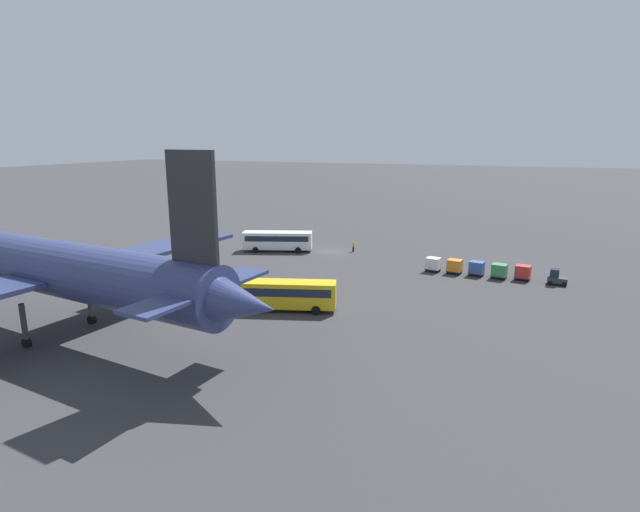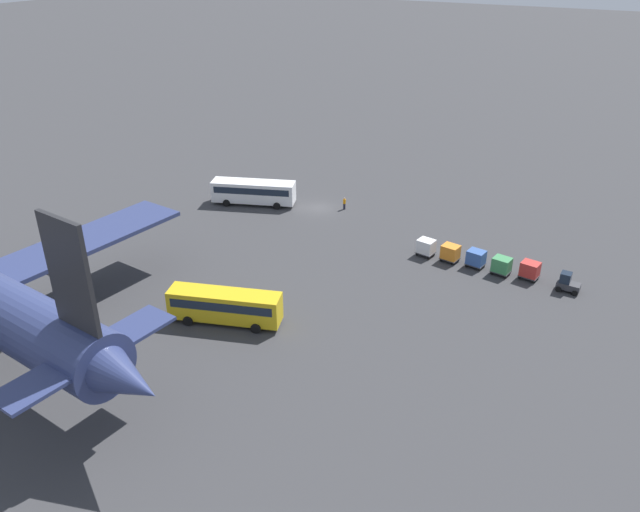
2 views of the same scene
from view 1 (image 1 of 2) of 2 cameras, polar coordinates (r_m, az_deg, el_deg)
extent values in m
plane|color=#38383A|center=(85.37, 1.50, 0.50)|extent=(600.00, 600.00, 0.00)
cylinder|color=navy|center=(55.83, -29.47, -0.84)|extent=(45.55, 10.44, 5.32)
cone|color=navy|center=(37.93, -9.52, -5.28)|extent=(7.41, 5.54, 4.78)
cube|color=navy|center=(61.89, -18.06, 0.85)|extent=(8.22, 21.34, 0.44)
cube|color=#262628|center=(38.86, -14.40, 5.41)|extent=(4.54, 0.87, 8.50)
cube|color=navy|center=(39.89, -13.40, -3.73)|extent=(4.72, 14.09, 0.28)
cylinder|color=#38383D|center=(61.25, -20.94, -1.12)|extent=(5.73, 3.52, 2.92)
cylinder|color=#38383D|center=(53.53, -30.71, -6.88)|extent=(0.50, 0.50, 4.25)
cylinder|color=black|center=(54.08, -30.50, -8.56)|extent=(0.95, 0.60, 0.90)
cylinder|color=#38383D|center=(57.04, -24.78, -5.06)|extent=(0.50, 0.50, 4.25)
cylinder|color=black|center=(57.55, -24.62, -6.64)|extent=(0.95, 0.60, 0.90)
cube|color=white|center=(85.74, -4.87, 1.81)|extent=(11.99, 6.73, 2.89)
cube|color=#192333|center=(85.64, -4.88, 2.14)|extent=(11.13, 6.44, 0.92)
cylinder|color=black|center=(85.10, -7.40, 0.70)|extent=(1.04, 0.63, 1.00)
cylinder|color=black|center=(87.99, -7.09, 1.12)|extent=(1.04, 0.63, 1.00)
cylinder|color=black|center=(84.21, -2.52, 0.66)|extent=(1.04, 0.63, 1.00)
cylinder|color=black|center=(87.12, -2.36, 1.09)|extent=(1.04, 0.63, 1.00)
cube|color=gold|center=(56.13, -3.89, -4.35)|extent=(11.38, 5.83, 2.89)
cube|color=#192333|center=(55.97, -3.89, -3.86)|extent=(10.54, 5.60, 0.93)
cylinder|color=black|center=(55.92, -7.58, -6.02)|extent=(1.04, 0.59, 1.00)
cylinder|color=black|center=(58.39, -7.04, -5.16)|extent=(1.04, 0.59, 1.00)
cylinder|color=black|center=(54.93, -0.48, -6.26)|extent=(1.04, 0.59, 1.00)
cylinder|color=black|center=(57.44, -0.25, -5.37)|extent=(1.04, 0.59, 1.00)
cube|color=#333338|center=(73.02, 25.48, -2.50)|extent=(2.44, 1.37, 0.70)
cube|color=#192333|center=(72.79, 25.22, -1.78)|extent=(1.12, 1.20, 1.10)
cylinder|color=black|center=(72.40, 24.80, -2.84)|extent=(0.61, 0.24, 0.60)
cylinder|color=black|center=(73.76, 24.80, -2.56)|extent=(0.61, 0.24, 0.60)
cylinder|color=black|center=(72.47, 26.12, -2.96)|extent=(0.61, 0.24, 0.60)
cylinder|color=black|center=(73.82, 26.10, -2.68)|extent=(0.61, 0.24, 0.60)
cylinder|color=#1E1E2D|center=(85.40, 3.82, 0.77)|extent=(0.32, 0.32, 0.85)
cylinder|color=orange|center=(85.24, 3.83, 1.26)|extent=(0.38, 0.38, 0.65)
sphere|color=tan|center=(85.15, 3.83, 1.56)|extent=(0.24, 0.24, 0.24)
cube|color=#38383D|center=(73.56, 22.13, -2.26)|extent=(2.24, 1.98, 0.10)
cube|color=#B72D28|center=(73.35, 22.18, -1.62)|extent=(2.13, 1.89, 1.60)
cylinder|color=black|center=(73.12, 21.44, -2.47)|extent=(0.37, 0.18, 0.36)
cylinder|color=black|center=(74.34, 21.62, -2.24)|extent=(0.37, 0.18, 0.36)
cylinder|color=black|center=(72.90, 22.61, -2.63)|extent=(0.37, 0.18, 0.36)
cylinder|color=black|center=(74.12, 22.77, -2.39)|extent=(0.37, 0.18, 0.36)
cube|color=#38383D|center=(73.16, 19.76, -2.14)|extent=(2.24, 1.98, 0.10)
cube|color=#38844C|center=(72.95, 19.81, -1.49)|extent=(2.13, 1.89, 1.60)
cylinder|color=black|center=(72.76, 19.05, -2.35)|extent=(0.37, 0.18, 0.36)
cylinder|color=black|center=(73.97, 19.28, -2.12)|extent=(0.37, 0.18, 0.36)
cylinder|color=black|center=(72.47, 20.22, -2.51)|extent=(0.37, 0.18, 0.36)
cylinder|color=black|center=(73.69, 20.43, -2.27)|extent=(0.37, 0.18, 0.36)
cube|color=#38383D|center=(73.67, 17.43, -1.86)|extent=(2.24, 1.98, 0.10)
cube|color=#33569E|center=(73.46, 17.47, -1.22)|extent=(2.13, 1.89, 1.60)
cylinder|color=black|center=(73.30, 16.71, -2.07)|extent=(0.37, 0.18, 0.36)
cylinder|color=black|center=(74.50, 16.97, -1.84)|extent=(0.37, 0.18, 0.36)
cylinder|color=black|center=(72.95, 17.86, -2.22)|extent=(0.37, 0.18, 0.36)
cylinder|color=black|center=(74.16, 18.11, -1.99)|extent=(0.37, 0.18, 0.36)
cube|color=#38383D|center=(73.87, 15.09, -1.66)|extent=(2.24, 1.98, 0.10)
cube|color=orange|center=(73.66, 15.13, -1.02)|extent=(2.13, 1.89, 1.60)
cylinder|color=black|center=(73.54, 14.37, -1.87)|extent=(0.37, 0.18, 0.36)
cylinder|color=black|center=(74.73, 14.66, -1.65)|extent=(0.37, 0.18, 0.36)
cylinder|color=black|center=(73.13, 15.50, -2.02)|extent=(0.37, 0.18, 0.36)
cylinder|color=black|center=(74.33, 15.78, -1.80)|extent=(0.37, 0.18, 0.36)
cube|color=#38383D|center=(74.33, 12.78, -1.44)|extent=(2.24, 1.98, 0.10)
cube|color=silver|center=(74.12, 12.82, -0.80)|extent=(2.13, 1.89, 1.60)
cylinder|color=black|center=(74.04, 12.06, -1.64)|extent=(0.37, 0.18, 0.36)
cylinder|color=black|center=(75.21, 12.39, -1.43)|extent=(0.37, 0.18, 0.36)
cylinder|color=black|center=(73.57, 13.17, -1.80)|extent=(0.37, 0.18, 0.36)
cylinder|color=black|center=(74.75, 13.48, -1.58)|extent=(0.37, 0.18, 0.36)
camera|label=2|loc=(19.23, 94.59, 53.95)|focal=35.00mm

